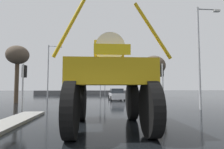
# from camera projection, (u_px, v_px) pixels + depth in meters

# --- Properties ---
(ground_plane) EXTENTS (120.00, 120.00, 0.00)m
(ground_plane) POSITION_uv_depth(u_px,v_px,m) (96.00, 102.00, 20.98)
(ground_plane) COLOR black
(median_island) EXTENTS (1.31, 7.10, 0.15)m
(median_island) POSITION_uv_depth(u_px,v_px,m) (7.00, 124.00, 8.13)
(median_island) COLOR gray
(median_island) RESTS_ON ground
(oversize_sprayer) EXTENTS (4.17, 5.58, 4.88)m
(oversize_sprayer) POSITION_uv_depth(u_px,v_px,m) (109.00, 80.00, 7.98)
(oversize_sprayer) COLOR black
(oversize_sprayer) RESTS_ON ground
(sedan_ahead) EXTENTS (1.99, 4.15, 1.52)m
(sedan_ahead) POSITION_uv_depth(u_px,v_px,m) (116.00, 94.00, 23.97)
(sedan_ahead) COLOR silver
(sedan_ahead) RESTS_ON ground
(traffic_signal_near_left) EXTENTS (0.24, 0.54, 3.35)m
(traffic_signal_near_left) POSITION_uv_depth(u_px,v_px,m) (24.00, 77.00, 12.25)
(traffic_signal_near_left) COLOR #A8AAAF
(traffic_signal_near_left) RESTS_ON ground
(traffic_signal_near_right) EXTENTS (0.24, 0.54, 3.44)m
(traffic_signal_near_right) POSITION_uv_depth(u_px,v_px,m) (162.00, 77.00, 13.02)
(traffic_signal_near_right) COLOR #A8AAAF
(traffic_signal_near_right) RESTS_ON ground
(traffic_signal_far_left) EXTENTS (0.24, 0.55, 4.11)m
(traffic_signal_far_left) POSITION_uv_depth(u_px,v_px,m) (105.00, 79.00, 30.86)
(traffic_signal_far_left) COLOR #A8AAAF
(traffic_signal_far_left) RESTS_ON ground
(traffic_signal_far_right) EXTENTS (0.24, 0.55, 4.14)m
(traffic_signal_far_right) POSITION_uv_depth(u_px,v_px,m) (100.00, 79.00, 30.80)
(traffic_signal_far_right) COLOR #A8AAAF
(traffic_signal_far_right) RESTS_ON ground
(streetlight_near_right) EXTENTS (1.97, 0.24, 8.17)m
(streetlight_near_right) POSITION_uv_depth(u_px,v_px,m) (200.00, 52.00, 14.10)
(streetlight_near_right) COLOR #A8AAAF
(streetlight_near_right) RESTS_ON ground
(streetlight_far_left) EXTENTS (2.10, 0.24, 8.14)m
(streetlight_far_left) POSITION_uv_depth(u_px,v_px,m) (49.00, 68.00, 27.11)
(streetlight_far_left) COLOR #A8AAAF
(streetlight_far_left) RESTS_ON ground
(bare_tree_left) EXTENTS (2.40, 2.40, 6.29)m
(bare_tree_left) POSITION_uv_depth(u_px,v_px,m) (18.00, 57.00, 19.61)
(bare_tree_left) COLOR #473828
(bare_tree_left) RESTS_ON ground
(bare_tree_right) EXTENTS (3.66, 3.66, 6.62)m
(bare_tree_right) POSITION_uv_depth(u_px,v_px,m) (154.00, 66.00, 27.97)
(bare_tree_right) COLOR #473828
(bare_tree_right) RESTS_ON ground
(roadside_barrier) EXTENTS (27.52, 0.24, 0.90)m
(roadside_barrier) POSITION_uv_depth(u_px,v_px,m) (97.00, 92.00, 39.99)
(roadside_barrier) COLOR #59595B
(roadside_barrier) RESTS_ON ground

